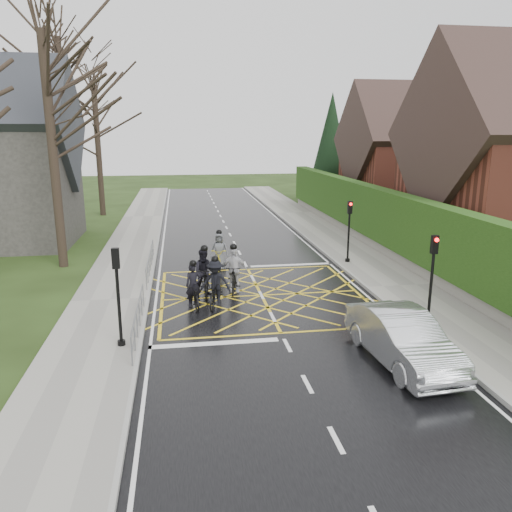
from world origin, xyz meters
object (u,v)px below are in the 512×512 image
object	(u,v)px
cyclist_lead	(220,255)
car	(402,338)
cyclist_front	(234,274)
cyclist_back	(205,277)
cyclist_rear	(194,292)
cyclist_mid	(216,288)

from	to	relation	value
cyclist_lead	car	xyz separation A→B (m)	(4.35, -11.07, 0.09)
cyclist_front	cyclist_lead	world-z (taller)	cyclist_front
cyclist_back	cyclist_front	xyz separation A→B (m)	(1.21, 0.28, -0.04)
cyclist_front	car	bearing A→B (deg)	-50.91
cyclist_rear	cyclist_lead	size ratio (longest dim) A/B	0.95
cyclist_mid	cyclist_rear	bearing A→B (deg)	-164.79
cyclist_mid	cyclist_front	world-z (taller)	cyclist_front
cyclist_mid	car	world-z (taller)	cyclist_mid
cyclist_lead	car	size ratio (longest dim) A/B	0.45
cyclist_back	car	distance (m)	8.79
car	cyclist_rear	bearing A→B (deg)	130.85
car	cyclist_mid	bearing A→B (deg)	126.37
cyclist_rear	car	world-z (taller)	cyclist_rear
cyclist_front	car	distance (m)	8.36
cyclist_mid	cyclist_front	distance (m)	1.82
cyclist_rear	cyclist_front	world-z (taller)	cyclist_front
cyclist_mid	cyclist_lead	size ratio (longest dim) A/B	1.04
cyclist_lead	cyclist_front	bearing A→B (deg)	-77.10
cyclist_rear	cyclist_front	xyz separation A→B (m)	(1.71, 1.60, 0.17)
cyclist_back	cyclist_front	world-z (taller)	cyclist_back
cyclist_rear	cyclist_mid	xyz separation A→B (m)	(0.84, 0.00, 0.12)
cyclist_rear	cyclist_back	size ratio (longest dim) A/B	0.93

